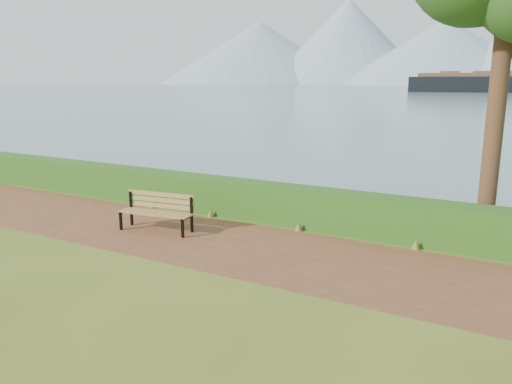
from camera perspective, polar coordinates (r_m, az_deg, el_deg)
The scene contains 4 objects.
ground at distance 11.81m, azimuth -6.44°, elevation -5.89°, with size 140.00×140.00×0.00m, color #4C5C1A.
path at distance 12.04m, azimuth -5.61°, elevation -5.48°, with size 40.00×3.40×0.01m, color #53311C.
hedge at distance 13.78m, azimuth -0.19°, elevation -0.94°, with size 32.00×0.85×1.00m, color #1B4212.
bench at distance 12.86m, azimuth -11.18°, elevation -1.95°, with size 1.97×0.83×0.96m.
Camera 1 is at (6.59, -9.05, 3.75)m, focal length 35.00 mm.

